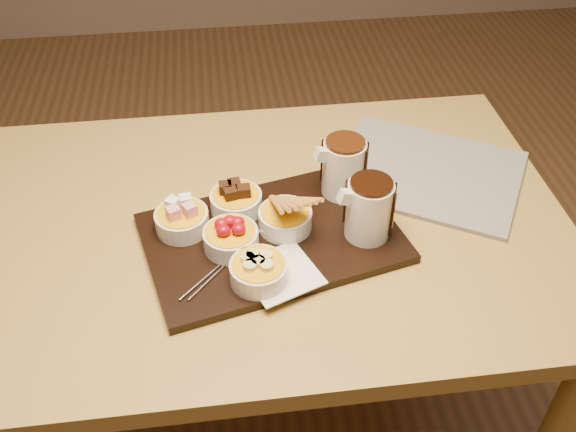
{
  "coord_description": "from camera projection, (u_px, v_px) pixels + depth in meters",
  "views": [
    {
      "loc": [
        -0.06,
        -0.93,
        1.58
      ],
      "look_at": [
        0.05,
        -0.06,
        0.81
      ],
      "focal_mm": 40.0,
      "sensor_mm": 36.0,
      "label": 1
    }
  ],
  "objects": [
    {
      "name": "ground",
      "position": [
        268.0,
        426.0,
        1.74
      ],
      "size": [
        5.0,
        5.0,
        0.0
      ],
      "primitive_type": "plane",
      "color": "#55361D",
      "rests_on": "ground"
    },
    {
      "name": "pitcher_milk_chocolate",
      "position": [
        344.0,
        168.0,
        1.25
      ],
      "size": [
        0.1,
        0.1,
        0.11
      ],
      "primitive_type": "cylinder",
      "rotation": [
        0.0,
        0.0,
        0.24
      ],
      "color": "silver",
      "rests_on": "serving_board"
    },
    {
      "name": "bowl_bananas",
      "position": [
        259.0,
        272.0,
        1.09
      ],
      "size": [
        0.1,
        0.1,
        0.04
      ],
      "primitive_type": "cylinder",
      "color": "silver",
      "rests_on": "serving_board"
    },
    {
      "name": "bowl_marshmallows",
      "position": [
        182.0,
        221.0,
        1.19
      ],
      "size": [
        0.1,
        0.1,
        0.04
      ],
      "primitive_type": "cylinder",
      "color": "silver",
      "rests_on": "serving_board"
    },
    {
      "name": "bowl_biscotti",
      "position": [
        285.0,
        220.0,
        1.19
      ],
      "size": [
        0.1,
        0.1,
        0.04
      ],
      "primitive_type": "cylinder",
      "color": "silver",
      "rests_on": "serving_board"
    },
    {
      "name": "dining_table",
      "position": [
        262.0,
        256.0,
        1.31
      ],
      "size": [
        1.2,
        0.8,
        0.75
      ],
      "color": "#A2843C",
      "rests_on": "ground"
    },
    {
      "name": "bowl_cake",
      "position": [
        236.0,
        202.0,
        1.23
      ],
      "size": [
        0.1,
        0.1,
        0.04
      ],
      "primitive_type": "cylinder",
      "color": "silver",
      "rests_on": "serving_board"
    },
    {
      "name": "pitcher_dark_chocolate",
      "position": [
        369.0,
        210.0,
        1.15
      ],
      "size": [
        0.1,
        0.1,
        0.11
      ],
      "primitive_type": "cylinder",
      "rotation": [
        0.0,
        0.0,
        0.24
      ],
      "color": "silver",
      "rests_on": "serving_board"
    },
    {
      "name": "newspaper",
      "position": [
        427.0,
        172.0,
        1.35
      ],
      "size": [
        0.48,
        0.45,
        0.01
      ],
      "primitive_type": "cube",
      "rotation": [
        0.0,
        0.0,
        -0.53
      ],
      "color": "beige",
      "rests_on": "dining_table"
    },
    {
      "name": "serving_board",
      "position": [
        272.0,
        238.0,
        1.19
      ],
      "size": [
        0.52,
        0.4,
        0.02
      ],
      "primitive_type": "cube",
      "rotation": [
        0.0,
        0.0,
        0.24
      ],
      "color": "black",
      "rests_on": "dining_table"
    },
    {
      "name": "napkin",
      "position": [
        281.0,
        273.0,
        1.11
      ],
      "size": [
        0.16,
        0.16,
        0.0
      ],
      "primitive_type": "cube",
      "rotation": [
        0.0,
        0.0,
        0.38
      ],
      "color": "white",
      "rests_on": "serving_board"
    },
    {
      "name": "bowl_strawberries",
      "position": [
        231.0,
        239.0,
        1.15
      ],
      "size": [
        0.1,
        0.1,
        0.04
      ],
      "primitive_type": "cylinder",
      "color": "silver",
      "rests_on": "serving_board"
    },
    {
      "name": "fondue_skewers",
      "position": [
        230.0,
        256.0,
        1.14
      ],
      "size": [
        0.21,
        0.2,
        0.01
      ],
      "primitive_type": null,
      "rotation": [
        0.0,
        0.0,
        -0.77
      ],
      "color": "silver",
      "rests_on": "serving_board"
    }
  ]
}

